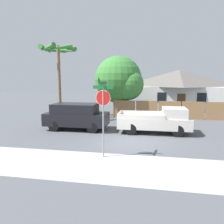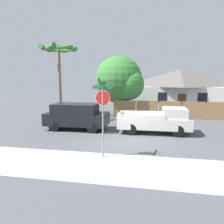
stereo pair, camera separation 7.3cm
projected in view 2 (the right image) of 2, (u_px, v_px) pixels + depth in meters
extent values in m
plane|color=#4C4F54|center=(127.00, 143.00, 12.62)|extent=(80.00, 80.00, 0.00)
cube|color=#A3A39E|center=(117.00, 167.00, 9.12)|extent=(36.00, 3.20, 0.01)
cube|color=#997047|center=(125.00, 109.00, 20.85)|extent=(2.00, 0.06, 1.63)
cube|color=#997047|center=(147.00, 109.00, 20.47)|extent=(2.00, 0.06, 1.63)
cube|color=#997047|center=(170.00, 110.00, 20.09)|extent=(2.00, 0.06, 1.63)
cube|color=#997047|center=(194.00, 111.00, 19.71)|extent=(2.00, 0.06, 1.63)
cube|color=#997047|center=(218.00, 111.00, 19.33)|extent=(2.00, 0.06, 1.63)
cube|color=brown|center=(114.00, 108.00, 21.03)|extent=(0.12, 0.12, 1.73)
cube|color=white|center=(179.00, 97.00, 27.39)|extent=(9.54, 6.19, 2.73)
pyramid|color=#5B5651|center=(180.00, 78.00, 27.03)|extent=(10.31, 6.69, 2.03)
cube|color=black|center=(162.00, 97.00, 24.72)|extent=(1.00, 0.04, 1.10)
cube|color=black|center=(202.00, 98.00, 23.94)|extent=(1.00, 0.04, 1.10)
cube|color=brown|center=(182.00, 103.00, 24.42)|extent=(0.90, 0.04, 2.00)
cylinder|color=brown|center=(119.00, 106.00, 22.26)|extent=(0.40, 0.40, 1.82)
sphere|color=#387A33|center=(119.00, 80.00, 21.86)|extent=(4.68, 4.68, 4.68)
sphere|color=#3C8437|center=(128.00, 84.00, 21.17)|extent=(3.04, 3.04, 3.04)
cylinder|color=brown|center=(60.00, 83.00, 19.40)|extent=(0.28, 0.28, 6.50)
cone|color=#387A33|center=(71.00, 49.00, 18.75)|extent=(0.44, 2.12, 0.76)
cone|color=#387A33|center=(69.00, 51.00, 19.81)|extent=(2.06, 1.44, 0.76)
cone|color=#387A33|center=(57.00, 51.00, 20.02)|extent=(2.06, 1.44, 0.76)
cone|color=#387A33|center=(46.00, 50.00, 19.16)|extent=(0.44, 2.12, 0.76)
cone|color=#387A33|center=(47.00, 48.00, 18.10)|extent=(2.06, 1.44, 0.76)
cone|color=#387A33|center=(60.00, 48.00, 17.89)|extent=(2.06, 1.44, 0.76)
cube|color=black|center=(77.00, 119.00, 15.85)|extent=(4.52, 2.03, 0.88)
cube|color=black|center=(75.00, 108.00, 15.75)|extent=(3.17, 1.85, 0.66)
cube|color=black|center=(95.00, 109.00, 15.49)|extent=(0.08, 1.74, 0.56)
cylinder|color=black|center=(99.00, 123.00, 16.52)|extent=(0.74, 0.22, 0.74)
cylinder|color=black|center=(93.00, 128.00, 14.82)|extent=(0.74, 0.22, 0.74)
cylinder|color=black|center=(64.00, 121.00, 17.00)|extent=(0.74, 0.22, 0.74)
cylinder|color=black|center=(54.00, 126.00, 15.29)|extent=(0.74, 0.22, 0.74)
cube|color=silver|center=(154.00, 122.00, 14.85)|extent=(4.84, 2.00, 0.74)
cube|color=silver|center=(174.00, 113.00, 14.52)|extent=(1.56, 1.81, 0.64)
cube|color=silver|center=(142.00, 113.00, 15.82)|extent=(3.02, 0.11, 0.26)
cube|color=silver|center=(141.00, 117.00, 14.02)|extent=(3.02, 0.11, 0.26)
cube|color=silver|center=(120.00, 114.00, 15.18)|extent=(0.10, 1.85, 0.26)
cylinder|color=black|center=(175.00, 126.00, 15.49)|extent=(0.76, 0.22, 0.76)
cylinder|color=black|center=(178.00, 131.00, 13.81)|extent=(0.76, 0.22, 0.76)
cylinder|color=black|center=(133.00, 124.00, 16.00)|extent=(0.76, 0.22, 0.76)
cylinder|color=black|center=(131.00, 129.00, 14.32)|extent=(0.76, 0.22, 0.76)
cylinder|color=gray|center=(103.00, 124.00, 10.12)|extent=(0.07, 0.07, 3.19)
cylinder|color=red|center=(103.00, 98.00, 9.94)|extent=(0.67, 0.13, 0.68)
cylinder|color=white|center=(103.00, 98.00, 9.94)|extent=(0.71, 0.12, 0.72)
cube|color=#19602D|center=(103.00, 87.00, 9.86)|extent=(0.97, 0.18, 0.15)
cube|color=#19602D|center=(103.00, 83.00, 9.84)|extent=(0.16, 0.88, 0.15)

